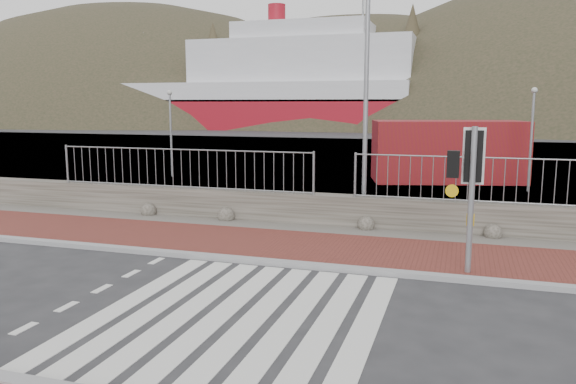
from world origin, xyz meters
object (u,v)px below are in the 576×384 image
(traffic_signal_far, at_px, (471,168))
(shipping_container, at_px, (447,151))
(ferry, at_px, (259,90))
(streetlight, at_px, (371,71))

(traffic_signal_far, height_order, shipping_container, traffic_signal_far)
(ferry, height_order, shipping_container, ferry)
(streetlight, xyz_separation_m, shipping_container, (1.94, 9.93, -3.05))
(streetlight, bearing_deg, shipping_container, 70.26)
(shipping_container, bearing_deg, streetlight, -115.65)
(ferry, xyz_separation_m, traffic_signal_far, (28.25, -64.43, -3.14))
(traffic_signal_far, xyz_separation_m, shipping_container, (-0.84, 14.59, -0.85))
(ferry, relative_size, traffic_signal_far, 16.42)
(ferry, relative_size, streetlight, 6.38)
(traffic_signal_far, bearing_deg, ferry, -64.01)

